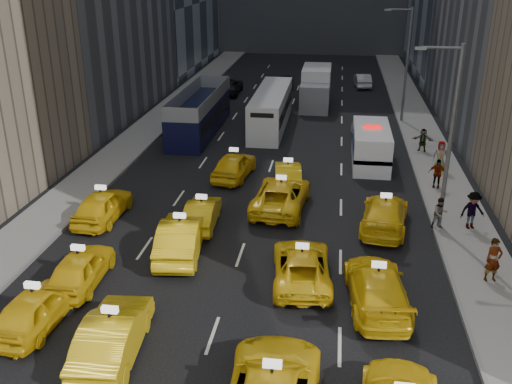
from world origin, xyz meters
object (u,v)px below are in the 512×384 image
nypd_van (371,146)px  box_truck (316,88)px  pedestrian_0 (493,260)px  city_bus (271,109)px  double_decker (200,112)px

nypd_van → box_truck: box_truck is taller
nypd_van → box_truck: bearing=104.9°
pedestrian_0 → city_bus: bearing=103.3°
double_decker → pedestrian_0: double_decker is taller
nypd_van → city_bus: size_ratio=0.53×
nypd_van → box_truck: size_ratio=0.82×
box_truck → pedestrian_0: 30.80m
double_decker → nypd_van: bearing=-19.0°
box_truck → nypd_van: bearing=-74.8°
double_decker → box_truck: box_truck is taller
pedestrian_0 → double_decker: bearing=115.9°
double_decker → city_bus: (5.19, 2.30, -0.18)m
pedestrian_0 → box_truck: bearing=91.5°
city_bus → nypd_van: bearing=-39.0°
nypd_van → pedestrian_0: (4.28, -14.39, -0.06)m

